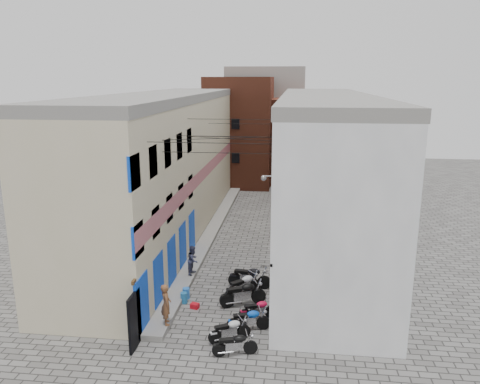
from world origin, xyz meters
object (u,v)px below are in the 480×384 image
at_px(motorcycle_f, 244,284).
at_px(person_b, 193,260).
at_px(motorcycle_e, 243,292).
at_px(motorcycle_g, 249,276).
at_px(motorcycle_b, 230,329).
at_px(motorcycle_c, 248,319).
at_px(person_a, 166,304).
at_px(motorcycle_d, 258,309).
at_px(water_jug_far, 186,293).
at_px(red_crate, 195,306).
at_px(motorcycle_a, 235,343).
at_px(water_jug_near, 184,298).

height_order(motorcycle_f, person_b, person_b).
bearing_deg(motorcycle_e, motorcycle_g, 153.05).
bearing_deg(person_b, motorcycle_b, -145.18).
bearing_deg(motorcycle_g, person_b, -98.40).
height_order(motorcycle_c, motorcycle_f, motorcycle_f).
xyz_separation_m(motorcycle_c, motorcycle_g, (-0.36, 3.96, 0.10)).
bearing_deg(motorcycle_b, person_a, -129.40).
bearing_deg(motorcycle_g, person_a, -28.80).
relative_size(motorcycle_d, person_a, 0.98).
bearing_deg(water_jug_far, motorcycle_f, 12.65).
height_order(person_b, water_jug_far, person_b).
xyz_separation_m(motorcycle_b, red_crate, (-1.91, 2.42, -0.39)).
distance_m(motorcycle_e, red_crate, 2.22).
xyz_separation_m(motorcycle_a, water_jug_near, (-2.83, 3.80, -0.25)).
bearing_deg(red_crate, water_jug_near, 143.44).
distance_m(person_b, water_jug_near, 2.80).
relative_size(water_jug_far, red_crate, 1.42).
bearing_deg(person_b, motorcycle_a, -146.04).
distance_m(motorcycle_c, motorcycle_f, 3.09).
xyz_separation_m(motorcycle_e, red_crate, (-2.09, -0.53, -0.51)).
height_order(person_b, water_jug_near, person_b).
xyz_separation_m(motorcycle_c, motorcycle_d, (0.30, 0.96, -0.03)).
height_order(motorcycle_c, motorcycle_d, motorcycle_c).
relative_size(motorcycle_c, person_b, 1.21).
relative_size(motorcycle_b, water_jug_near, 3.51).
bearing_deg(motorcycle_b, person_b, 177.87).
xyz_separation_m(motorcycle_d, red_crate, (-2.86, 0.62, -0.37)).
relative_size(person_b, red_crate, 4.10).
xyz_separation_m(motorcycle_b, water_jug_near, (-2.50, 2.86, -0.25)).
height_order(motorcycle_d, motorcycle_e, motorcycle_e).
height_order(motorcycle_b, motorcycle_c, motorcycle_c).
relative_size(motorcycle_a, motorcycle_e, 0.78).
relative_size(motorcycle_d, water_jug_far, 3.28).
xyz_separation_m(motorcycle_c, red_crate, (-2.55, 1.57, -0.41)).
bearing_deg(motorcycle_d, motorcycle_g, 170.77).
bearing_deg(water_jug_near, motorcycle_f, 21.53).
height_order(motorcycle_a, water_jug_near, motorcycle_a).
bearing_deg(motorcycle_c, water_jug_far, -143.26).
xyz_separation_m(motorcycle_e, water_jug_near, (-2.68, -0.09, -0.38)).
height_order(motorcycle_a, motorcycle_b, motorcycle_b).
bearing_deg(motorcycle_f, motorcycle_a, -40.12).
relative_size(motorcycle_a, motorcycle_d, 1.01).
distance_m(motorcycle_a, person_a, 3.39).
bearing_deg(motorcycle_a, person_a, -131.32).
height_order(motorcycle_d, water_jug_near, motorcycle_d).
bearing_deg(motorcycle_g, water_jug_near, -49.22).
relative_size(motorcycle_a, motorcycle_f, 0.85).
distance_m(person_b, water_jug_far, 2.37).
bearing_deg(motorcycle_f, motorcycle_e, -37.98).
distance_m(motorcycle_c, motorcycle_e, 2.16).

